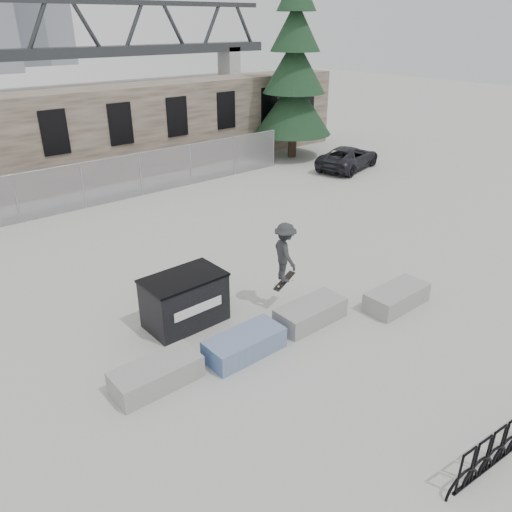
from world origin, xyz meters
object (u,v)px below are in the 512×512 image
Objects in this scene: skateboarder at (285,253)px; planter_far_left at (157,374)px; suv at (348,158)px; spruce_tree at (294,72)px; dumpster at (185,300)px; planter_offset at (397,297)px; planter_center_left at (245,343)px; planter_center_right at (311,312)px.

planter_far_left is at bearing 117.55° from skateboarder.
spruce_tree is at bearing -6.78° from suv.
skateboarder reaches higher than dumpster.
suv reaches higher than planter_offset.
skateboarder is (2.27, 1.04, 1.41)m from planter_center_left.
planter_far_left is 4.77m from skateboarder.
skateboarder is at bearing 8.61° from planter_far_left.
suv is (15.05, 9.64, 0.32)m from planter_center_left.
spruce_tree reaches higher than planter_center_right.
spruce_tree is (12.26, 13.60, 4.52)m from planter_center_right.
dumpster is 19.23m from spruce_tree.
dumpster is at bearing 99.17° from planter_center_left.
planter_center_right is at bearing 112.95° from suv.
dumpster is (-0.34, 2.12, 0.41)m from planter_center_left.
skateboarder reaches higher than planter_far_left.
skateboarder reaches higher than planter_offset.
spruce_tree is 6.06× the size of skateboarder.
planter_far_left is 4.53m from planter_center_right.
planter_offset is at bearing -11.85° from planter_center_left.
suv is 2.34× the size of skateboarder.
spruce_tree is 17.83m from skateboarder.
skateboarder reaches higher than planter_center_right.
planter_offset is at bearing -21.55° from planter_center_right.
dumpster reaches higher than suv.
planter_offset is 1.05× the size of skateboarder.
planter_far_left is 0.45× the size of suv.
skateboarder is at bearing 24.63° from planter_center_left.
planter_center_left is 1.05× the size of skateboarder.
planter_offset is 14.79m from suv.
planter_center_right is 0.93× the size of dumpster.
planter_center_left is at bearing -81.61° from dumpster.
planter_center_left is 17.87m from suv.
planter_center_right is 2.69m from planter_offset.
dumpster is 0.48× the size of suv.
suv is at bearing 46.03° from planter_offset.
suv is at bearing -82.64° from spruce_tree.
spruce_tree reaches higher than skateboarder.
planter_center_right and planter_offset have the same top height.
dumpster is at bearing 148.64° from planter_offset.
skateboarder is (-12.27, -12.55, -3.12)m from spruce_tree.
planter_offset is 0.93× the size of dumpster.
suv is (17.28, 9.28, 0.32)m from planter_far_left.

